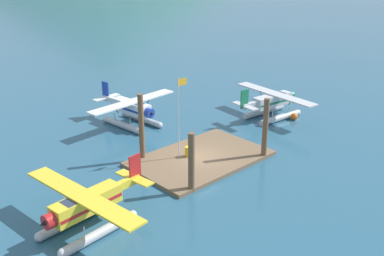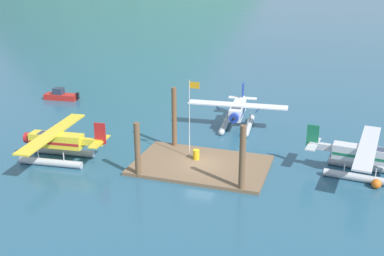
# 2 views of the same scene
# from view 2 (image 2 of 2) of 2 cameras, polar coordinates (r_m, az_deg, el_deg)

# --- Properties ---
(ground_plane) EXTENTS (1200.00, 1200.00, 0.00)m
(ground_plane) POSITION_cam_2_polar(r_m,az_deg,el_deg) (40.94, 1.09, -4.72)
(ground_plane) COLOR #285670
(dock_platform) EXTENTS (11.50, 7.47, 0.30)m
(dock_platform) POSITION_cam_2_polar(r_m,az_deg,el_deg) (40.88, 1.09, -4.52)
(dock_platform) COLOR brown
(dock_platform) RESTS_ON ground
(piling_near_left) EXTENTS (0.49, 0.49, 4.72)m
(piling_near_left) POSITION_cam_2_polar(r_m,az_deg,el_deg) (38.41, -6.62, -2.71)
(piling_near_left) COLOR brown
(piling_near_left) RESTS_ON ground
(piling_near_right) EXTENTS (0.48, 0.48, 5.43)m
(piling_near_right) POSITION_cam_2_polar(r_m,az_deg,el_deg) (35.81, 6.11, -3.79)
(piling_near_right) COLOR brown
(piling_near_right) RESTS_ON ground
(piling_far_left) EXTENTS (0.47, 0.47, 5.94)m
(piling_far_left) POSITION_cam_2_polar(r_m,az_deg,el_deg) (43.91, -2.16, 1.17)
(piling_far_left) COLOR brown
(piling_far_left) RESTS_ON ground
(flagpole) EXTENTS (0.95, 0.10, 7.07)m
(flagpole) POSITION_cam_2_polar(r_m,az_deg,el_deg) (40.69, -0.18, 2.11)
(flagpole) COLOR silver
(flagpole) RESTS_ON dock_platform
(fuel_drum) EXTENTS (0.62, 0.62, 0.88)m
(fuel_drum) POSITION_cam_2_polar(r_m,az_deg,el_deg) (41.52, 0.51, -3.23)
(fuel_drum) COLOR gold
(fuel_drum) RESTS_ON dock_platform
(mooring_buoy) EXTENTS (0.77, 0.77, 0.77)m
(mooring_buoy) POSITION_cam_2_polar(r_m,az_deg,el_deg) (39.81, 21.43, -6.31)
(mooring_buoy) COLOR orange
(mooring_buoy) RESTS_ON ground
(seaplane_silver_stbd_fwd) EXTENTS (7.95, 10.49, 3.84)m
(seaplane_silver_stbd_fwd) POSITION_cam_2_polar(r_m,az_deg,el_deg) (41.19, 19.99, -3.43)
(seaplane_silver_stbd_fwd) COLOR #B7BABF
(seaplane_silver_stbd_fwd) RESTS_ON ground
(seaplane_yellow_port_aft) EXTENTS (7.96, 10.49, 3.84)m
(seaplane_yellow_port_aft) POSITION_cam_2_polar(r_m,az_deg,el_deg) (43.30, -16.09, -1.86)
(seaplane_yellow_port_aft) COLOR #B7BABF
(seaplane_yellow_port_aft) RESTS_ON ground
(seaplane_white_bow_centre) EXTENTS (10.48, 7.97, 3.84)m
(seaplane_white_bow_centre) POSITION_cam_2_polar(r_m,az_deg,el_deg) (50.08, 5.54, 1.77)
(seaplane_white_bow_centre) COLOR #B7BABF
(seaplane_white_bow_centre) RESTS_ON ground
(boat_red_open_west) EXTENTS (4.88, 1.93, 1.50)m
(boat_red_open_west) POSITION_cam_2_polar(r_m,az_deg,el_deg) (62.83, -15.69, 3.80)
(boat_red_open_west) COLOR #B2231E
(boat_red_open_west) RESTS_ON ground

